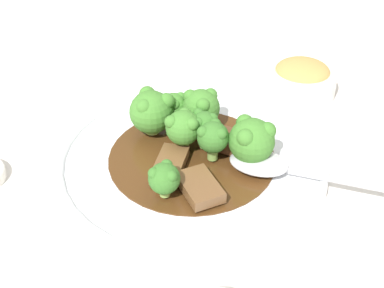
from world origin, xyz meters
name	(u,v)px	position (x,y,z in m)	size (l,w,h in m)	color
ground_plane	(192,167)	(0.00, 0.00, 0.00)	(4.00, 4.00, 0.00)	silver
main_plate	(192,160)	(0.00, 0.00, 0.01)	(0.31, 0.31, 0.02)	white
beef_strip_0	(169,164)	(0.00, -0.04, 0.02)	(0.06, 0.07, 0.01)	brown
beef_strip_1	(200,187)	(0.05, -0.04, 0.03)	(0.06, 0.05, 0.01)	brown
beef_strip_2	(229,141)	(0.02, 0.04, 0.03)	(0.07, 0.05, 0.01)	#56331E
broccoli_floret_0	(213,137)	(0.02, 0.01, 0.05)	(0.04, 0.04, 0.05)	#7FA84C
broccoli_floret_1	(153,110)	(-0.07, 0.00, 0.05)	(0.05, 0.05, 0.05)	#8EB756
broccoli_floret_2	(201,107)	(-0.03, 0.05, 0.05)	(0.05, 0.05, 0.05)	#7FA84C
broccoli_floret_3	(182,128)	(-0.01, 0.00, 0.05)	(0.04, 0.04, 0.05)	#8EB756
broccoli_floret_4	(252,140)	(0.06, 0.04, 0.05)	(0.05, 0.05, 0.05)	#8EB756
broccoli_floret_5	(174,106)	(-0.06, 0.03, 0.04)	(0.03, 0.03, 0.04)	#7FA84C
broccoli_floret_6	(164,178)	(0.03, -0.07, 0.04)	(0.03, 0.03, 0.04)	#8EB756
broccoli_floret_7	(203,125)	(0.00, 0.02, 0.05)	(0.03, 0.03, 0.05)	#8EB756
serving_spoon	(271,165)	(0.08, 0.04, 0.03)	(0.19, 0.11, 0.01)	silver
side_bowl_appetizer	(304,80)	(0.00, 0.22, 0.03)	(0.10, 0.10, 0.05)	white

